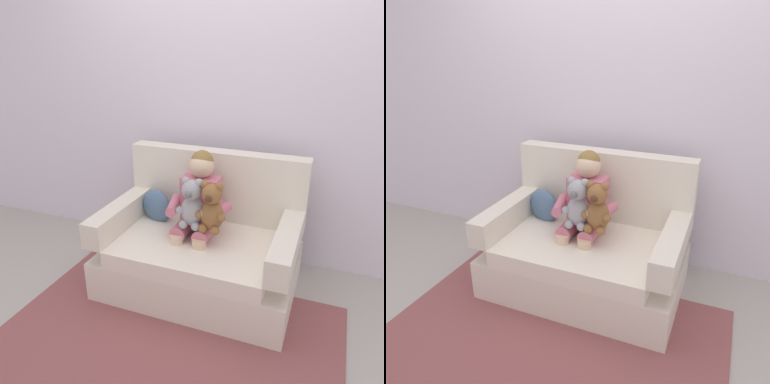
% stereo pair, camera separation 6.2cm
% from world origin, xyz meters
% --- Properties ---
extents(ground_plane, '(8.00, 8.00, 0.00)m').
position_xyz_m(ground_plane, '(0.00, 0.00, 0.00)').
color(ground_plane, '#ADA89E').
extents(back_wall, '(6.00, 0.10, 2.60)m').
position_xyz_m(back_wall, '(0.00, 0.64, 1.30)').
color(back_wall, silver).
rests_on(back_wall, ground).
extents(floor_rug, '(2.02, 1.53, 0.01)m').
position_xyz_m(floor_rug, '(0.00, -0.65, 0.01)').
color(floor_rug, '#8C4C4C').
rests_on(floor_rug, ground).
extents(armchair, '(1.33, 0.86, 0.94)m').
position_xyz_m(armchair, '(0.00, 0.05, 0.29)').
color(armchair, silver).
rests_on(armchair, ground).
extents(seated_child, '(0.45, 0.39, 0.82)m').
position_xyz_m(seated_child, '(-0.04, 0.06, 0.62)').
color(seated_child, '#C66B7F').
rests_on(seated_child, armchair).
extents(plush_grey, '(0.20, 0.17, 0.34)m').
position_xyz_m(plush_grey, '(-0.03, -0.06, 0.68)').
color(plush_grey, '#9E9EA3').
rests_on(plush_grey, armchair).
extents(plush_brown, '(0.20, 0.16, 0.34)m').
position_xyz_m(plush_brown, '(0.11, -0.07, 0.68)').
color(plush_brown, brown).
rests_on(plush_brown, armchair).
extents(throw_pillow, '(0.28, 0.18, 0.26)m').
position_xyz_m(throw_pillow, '(-0.40, 0.16, 0.51)').
color(throw_pillow, slate).
rests_on(throw_pillow, armchair).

